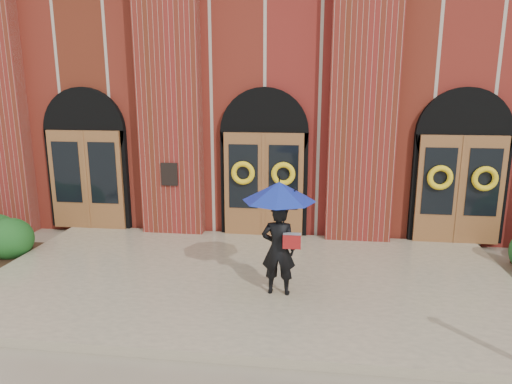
# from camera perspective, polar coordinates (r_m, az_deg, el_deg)

# --- Properties ---
(ground) EXTENTS (90.00, 90.00, 0.00)m
(ground) POSITION_cam_1_polar(r_m,az_deg,el_deg) (8.83, -1.10, -11.73)
(ground) COLOR gray
(ground) RESTS_ON ground
(landing) EXTENTS (10.00, 5.30, 0.15)m
(landing) POSITION_cam_1_polar(r_m,az_deg,el_deg) (8.93, -0.96, -10.90)
(landing) COLOR tan
(landing) RESTS_ON ground
(church_building) EXTENTS (16.20, 12.53, 7.00)m
(church_building) POSITION_cam_1_polar(r_m,az_deg,el_deg) (16.76, 3.35, 12.31)
(church_building) COLOR maroon
(church_building) RESTS_ON ground
(man_with_umbrella) EXTENTS (1.29, 1.29, 2.00)m
(man_with_umbrella) POSITION_cam_1_polar(r_m,az_deg,el_deg) (7.75, 2.90, -3.08)
(man_with_umbrella) COLOR black
(man_with_umbrella) RESTS_ON landing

